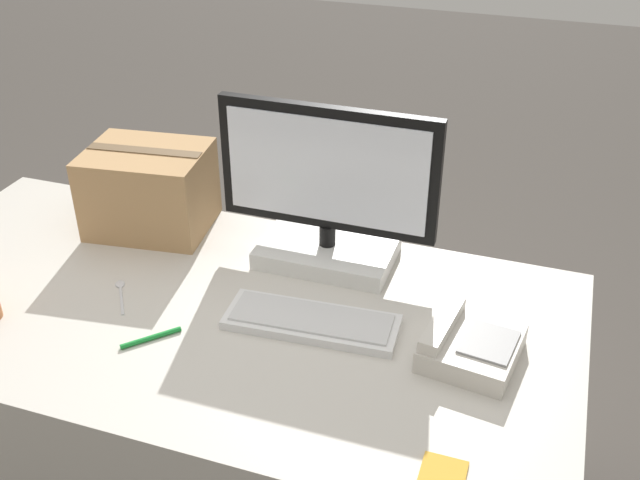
% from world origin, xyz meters
% --- Properties ---
extents(office_desk, '(1.80, 0.90, 0.75)m').
position_xyz_m(office_desk, '(0.00, 0.00, 0.38)').
color(office_desk, beige).
rests_on(office_desk, ground_plane).
extents(monitor, '(0.58, 0.23, 0.44)m').
position_xyz_m(monitor, '(0.21, 0.30, 0.93)').
color(monitor, white).
rests_on(monitor, office_desk).
extents(keyboard, '(0.42, 0.17, 0.03)m').
position_xyz_m(keyboard, '(0.27, 0.01, 0.77)').
color(keyboard, silver).
rests_on(keyboard, office_desk).
extents(desk_phone, '(0.23, 0.24, 0.08)m').
position_xyz_m(desk_phone, '(0.64, 0.01, 0.79)').
color(desk_phone, beige).
rests_on(desk_phone, office_desk).
extents(spoon, '(0.10, 0.14, 0.00)m').
position_xyz_m(spoon, '(-0.24, -0.02, 0.76)').
color(spoon, silver).
rests_on(spoon, office_desk).
extents(cardboard_box, '(0.36, 0.30, 0.24)m').
position_xyz_m(cardboard_box, '(-0.33, 0.31, 0.87)').
color(cardboard_box, tan).
rests_on(cardboard_box, office_desk).
extents(pen_marker, '(0.11, 0.11, 0.01)m').
position_xyz_m(pen_marker, '(-0.07, -0.16, 0.76)').
color(pen_marker, '#198C33').
rests_on(pen_marker, office_desk).
extents(sticky_note_pad, '(0.09, 0.09, 0.01)m').
position_xyz_m(sticky_note_pad, '(0.65, -0.34, 0.76)').
color(sticky_note_pad, gold).
rests_on(sticky_note_pad, office_desk).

